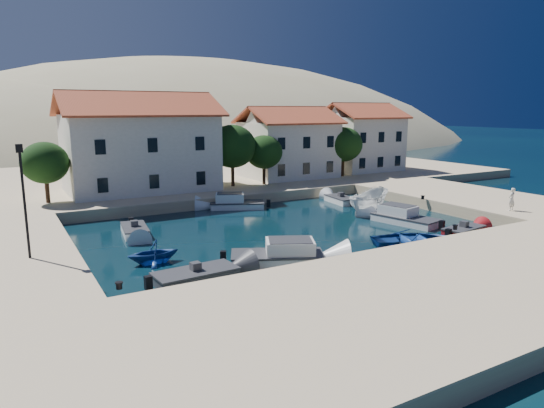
{
  "coord_description": "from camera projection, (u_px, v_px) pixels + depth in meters",
  "views": [
    {
      "loc": [
        -18.59,
        -20.74,
        9.01
      ],
      "look_at": [
        -0.85,
        10.36,
        2.0
      ],
      "focal_mm": 32.0,
      "sensor_mm": 36.0,
      "label": 1
    }
  ],
  "objects": [
    {
      "name": "lamppost",
      "position": [
        23.0,
        191.0,
        25.85
      ],
      "size": [
        0.35,
        0.25,
        6.22
      ],
      "color": "black",
      "rests_on": "quay_west"
    },
    {
      "name": "hills",
      "position": [
        150.0,
        217.0,
        148.36
      ],
      "size": [
        254.0,
        176.0,
        99.0
      ],
      "color": "tan",
      "rests_on": "ground"
    },
    {
      "name": "trees",
      "position": [
        245.0,
        149.0,
        51.42
      ],
      "size": [
        37.3,
        5.3,
        6.45
      ],
      "color": "#382314",
      "rests_on": "quay_north"
    },
    {
      "name": "motorboat_red_se",
      "position": [
        464.0,
        231.0,
        35.23
      ],
      "size": [
        3.73,
        2.12,
        1.25
      ],
      "rotation": [
        0.0,
        0.0,
        0.16
      ],
      "color": "maroon",
      "rests_on": "ground"
    },
    {
      "name": "motorboat_white_west",
      "position": [
        135.0,
        231.0,
        35.41
      ],
      "size": [
        2.21,
        4.05,
        1.25
      ],
      "rotation": [
        0.0,
        0.0,
        -1.71
      ],
      "color": "white",
      "rests_on": "ground"
    },
    {
      "name": "bollards",
      "position": [
        366.0,
        227.0,
        32.89
      ],
      "size": [
        29.36,
        9.56,
        0.3
      ],
      "color": "black",
      "rests_on": "ground"
    },
    {
      "name": "quay_east",
      "position": [
        465.0,
        199.0,
        46.85
      ],
      "size": [
        11.0,
        20.0,
        1.0
      ],
      "primitive_type": "cube",
      "color": "#C8B089",
      "rests_on": "ground"
    },
    {
      "name": "boat_east",
      "position": [
        368.0,
        213.0,
        42.96
      ],
      "size": [
        6.1,
        4.2,
        2.21
      ],
      "primitive_type": "imported",
      "rotation": [
        0.0,
        0.0,
        1.97
      ],
      "color": "white",
      "rests_on": "ground"
    },
    {
      "name": "cabin_cruiser_north",
      "position": [
        237.0,
        203.0,
        44.74
      ],
      "size": [
        5.35,
        4.01,
        1.6
      ],
      "rotation": [
        0.0,
        0.0,
        2.69
      ],
      "color": "white",
      "rests_on": "ground"
    },
    {
      "name": "rowboat_south",
      "position": [
        412.0,
        245.0,
        32.65
      ],
      "size": [
        6.42,
        5.48,
        1.13
      ],
      "primitive_type": "imported",
      "rotation": [
        0.0,
        0.0,
        1.23
      ],
      "color": "navy",
      "rests_on": "ground"
    },
    {
      "name": "motorboat_white_ne",
      "position": [
        341.0,
        200.0,
        47.41
      ],
      "size": [
        2.16,
        3.9,
        1.25
      ],
      "rotation": [
        0.0,
        0.0,
        1.46
      ],
      "color": "white",
      "rests_on": "ground"
    },
    {
      "name": "quay_south",
      "position": [
        456.0,
        290.0,
        23.24
      ],
      "size": [
        52.0,
        12.0,
        1.0
      ],
      "primitive_type": "cube",
      "color": "#C8B089",
      "rests_on": "ground"
    },
    {
      "name": "rowboat_west",
      "position": [
        154.0,
        263.0,
        28.92
      ],
      "size": [
        3.04,
        2.64,
        1.57
      ],
      "primitive_type": "imported",
      "rotation": [
        0.0,
        0.0,
        -1.59
      ],
      "color": "navy",
      "rests_on": "ground"
    },
    {
      "name": "building_left",
      "position": [
        140.0,
        141.0,
        48.26
      ],
      "size": [
        14.7,
        9.45,
        9.7
      ],
      "color": "beige",
      "rests_on": "quay_north"
    },
    {
      "name": "cabin_cruiser_south",
      "position": [
        277.0,
        255.0,
        28.79
      ],
      "size": [
        5.94,
        4.52,
        1.6
      ],
      "rotation": [
        0.0,
        0.0,
        -0.46
      ],
      "color": "white",
      "rests_on": "ground"
    },
    {
      "name": "building_right",
      "position": [
        361.0,
        136.0,
        64.64
      ],
      "size": [
        9.45,
        8.4,
        8.8
      ],
      "color": "beige",
      "rests_on": "quay_north"
    },
    {
      "name": "cabin_cruiser_east",
      "position": [
        405.0,
        218.0,
        38.73
      ],
      "size": [
        3.28,
        5.7,
        1.6
      ],
      "rotation": [
        0.0,
        0.0,
        1.79
      ],
      "color": "white",
      "rests_on": "ground"
    },
    {
      "name": "ground",
      "position": [
        372.0,
        265.0,
        28.45
      ],
      "size": [
        400.0,
        400.0,
        0.0
      ],
      "primitive_type": "plane",
      "color": "black",
      "rests_on": "ground"
    },
    {
      "name": "quay_north",
      "position": [
        184.0,
        177.0,
        61.72
      ],
      "size": [
        80.0,
        36.0,
        1.0
      ],
      "primitive_type": "cube",
      "color": "#C8B089",
      "rests_on": "ground"
    },
    {
      "name": "motorboat_grey_sw",
      "position": [
        196.0,
        276.0,
        25.77
      ],
      "size": [
        4.56,
        2.27,
        1.25
      ],
      "rotation": [
        0.0,
        0.0,
        0.07
      ],
      "color": "#323338",
      "rests_on": "ground"
    },
    {
      "name": "building_mid",
      "position": [
        288.0,
        141.0,
        58.0
      ],
      "size": [
        10.5,
        8.4,
        8.3
      ],
      "color": "beige",
      "rests_on": "quay_north"
    },
    {
      "name": "pedestrian",
      "position": [
        512.0,
        199.0,
        38.81
      ],
      "size": [
        0.74,
        0.55,
        1.84
      ],
      "primitive_type": "imported",
      "rotation": [
        0.0,
        0.0,
        3.31
      ],
      "color": "silver",
      "rests_on": "quay_east"
    }
  ]
}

